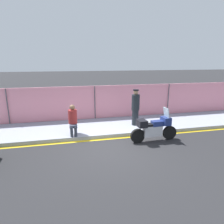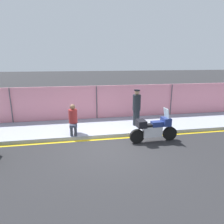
{
  "view_description": "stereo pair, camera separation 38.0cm",
  "coord_description": "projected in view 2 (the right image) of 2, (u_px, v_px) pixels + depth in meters",
  "views": [
    {
      "loc": [
        -1.54,
        -7.23,
        3.48
      ],
      "look_at": [
        0.43,
        1.38,
        1.18
      ],
      "focal_mm": 32.0,
      "sensor_mm": 36.0,
      "label": 1
    },
    {
      "loc": [
        -1.16,
        -7.3,
        3.48
      ],
      "look_at": [
        0.43,
        1.38,
        1.18
      ],
      "focal_mm": 32.0,
      "sensor_mm": 36.0,
      "label": 2
    }
  ],
  "objects": [
    {
      "name": "ground_plane",
      "position": [
        108.0,
        149.0,
        8.03
      ],
      "size": [
        120.0,
        120.0,
        0.0
      ],
      "primitive_type": "plane",
      "color": "#262628"
    },
    {
      "name": "curb_paint_stripe",
      "position": [
        104.0,
        139.0,
        9.05
      ],
      "size": [
        34.24,
        0.18,
        0.01
      ],
      "color": "gold",
      "rests_on": "ground_plane"
    },
    {
      "name": "person_seated_on_curb",
      "position": [
        73.0,
        118.0,
        9.13
      ],
      "size": [
        0.4,
        0.7,
        1.36
      ],
      "color": "#2D3342",
      "rests_on": "sidewalk"
    },
    {
      "name": "officer_standing",
      "position": [
        137.0,
        107.0,
        10.24
      ],
      "size": [
        0.41,
        0.41,
        1.87
      ],
      "color": "#1E2328",
      "rests_on": "sidewalk"
    },
    {
      "name": "motorcycle",
      "position": [
        154.0,
        129.0,
        8.63
      ],
      "size": [
        2.18,
        0.56,
        1.48
      ],
      "rotation": [
        0.0,
        0.0,
        0.04
      ],
      "color": "black",
      "rests_on": "ground_plane"
    },
    {
      "name": "storefront_fence",
      "position": [
        97.0,
        103.0,
        11.6
      ],
      "size": [
        32.53,
        0.17,
        2.06
      ],
      "color": "pink",
      "rests_on": "ground_plane"
    },
    {
      "name": "sidewalk",
      "position": [
        100.0,
        127.0,
        10.43
      ],
      "size": [
        34.24,
        2.77,
        0.17
      ],
      "color": "#8E93A3",
      "rests_on": "ground_plane"
    }
  ]
}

